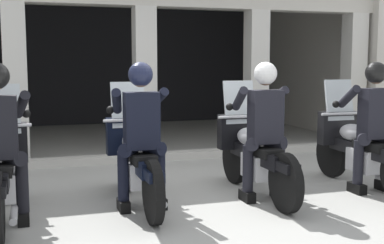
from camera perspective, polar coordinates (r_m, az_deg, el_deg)
ground_plane at (r=8.94m, az=-5.70°, el=-3.46°), size 80.00×80.00×0.00m
station_building at (r=11.18m, az=-8.30°, el=8.69°), size 9.27×5.28×3.08m
kerb_strip at (r=8.25m, az=-4.48°, el=-3.89°), size 8.77×0.24×0.12m
motorcycle_far_left at (r=5.55m, az=-20.53°, el=-4.98°), size 0.62×2.04×1.35m
motorcycle_center_left at (r=5.77m, az=-6.27°, el=-4.13°), size 0.62×2.04×1.35m
police_officer_center_left at (r=5.43m, az=-5.74°, el=-0.13°), size 0.63×0.61×1.58m
motorcycle_center_right at (r=6.16m, az=6.86°, el=-3.44°), size 0.62×2.04×1.35m
police_officer_center_right at (r=5.84m, az=8.07°, el=0.32°), size 0.63×0.61×1.58m
motorcycle_far_right at (r=6.80m, az=18.05°, el=-2.75°), size 0.62×2.04×1.35m
police_officer_far_right at (r=6.52m, az=19.63°, el=0.67°), size 0.63×0.61×1.58m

